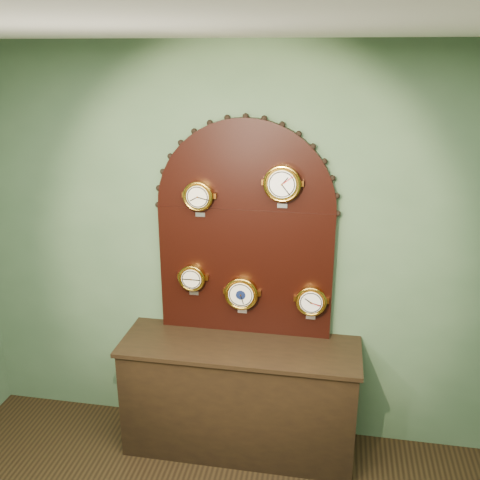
% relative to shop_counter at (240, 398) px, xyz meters
% --- Properties ---
extents(wall_back, '(4.00, 0.00, 4.00)m').
position_rel_shop_counter_xyz_m(wall_back, '(0.00, 0.27, 1.00)').
color(wall_back, '#446042').
rests_on(wall_back, ground).
extents(ceiling, '(5.00, 5.00, 0.00)m').
position_rel_shop_counter_xyz_m(ceiling, '(0.00, -2.23, 2.40)').
color(ceiling, white).
rests_on(ceiling, wall_back).
extents(shop_counter, '(1.60, 0.50, 0.80)m').
position_rel_shop_counter_xyz_m(shop_counter, '(0.00, 0.00, 0.00)').
color(shop_counter, black).
rests_on(shop_counter, ground_plane).
extents(display_board, '(1.26, 0.06, 1.53)m').
position_rel_shop_counter_xyz_m(display_board, '(0.00, 0.22, 1.23)').
color(display_board, black).
rests_on(display_board, shop_counter).
extents(roman_clock, '(0.20, 0.08, 0.25)m').
position_rel_shop_counter_xyz_m(roman_clock, '(-0.30, 0.15, 1.42)').
color(roman_clock, gold).
rests_on(roman_clock, display_board).
extents(arabic_clock, '(0.24, 0.08, 0.29)m').
position_rel_shop_counter_xyz_m(arabic_clock, '(0.25, 0.15, 1.53)').
color(arabic_clock, gold).
rests_on(arabic_clock, display_board).
extents(hygrometer, '(0.19, 0.08, 0.24)m').
position_rel_shop_counter_xyz_m(hygrometer, '(-0.36, 0.15, 0.84)').
color(hygrometer, gold).
rests_on(hygrometer, display_board).
extents(barometer, '(0.23, 0.08, 0.28)m').
position_rel_shop_counter_xyz_m(barometer, '(-0.01, 0.15, 0.75)').
color(barometer, gold).
rests_on(barometer, display_board).
extents(tide_clock, '(0.21, 0.08, 0.26)m').
position_rel_shop_counter_xyz_m(tide_clock, '(0.47, 0.15, 0.73)').
color(tide_clock, gold).
rests_on(tide_clock, display_board).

